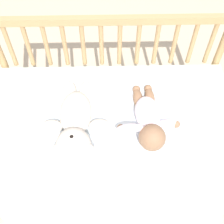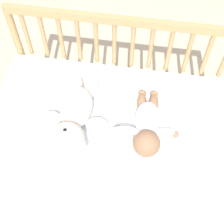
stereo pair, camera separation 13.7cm
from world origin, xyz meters
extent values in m
plane|color=#C6B293|center=(0.00, 0.00, 0.00)|extent=(12.00, 12.00, 0.00)
cube|color=silver|center=(0.00, 0.00, 0.22)|extent=(1.13, 0.64, 0.44)
cylinder|color=tan|center=(-0.55, 0.34, 0.36)|extent=(0.04, 0.04, 0.73)
cube|color=tan|center=(0.00, 0.34, 0.71)|extent=(1.10, 0.03, 0.04)
cylinder|color=tan|center=(-0.49, 0.34, 0.57)|extent=(0.02, 0.02, 0.26)
cylinder|color=tan|center=(-0.40, 0.34, 0.57)|extent=(0.02, 0.02, 0.26)
cylinder|color=tan|center=(-0.31, 0.34, 0.57)|extent=(0.02, 0.02, 0.26)
cylinder|color=tan|center=(-0.22, 0.34, 0.57)|extent=(0.02, 0.02, 0.26)
cylinder|color=tan|center=(-0.13, 0.34, 0.57)|extent=(0.02, 0.02, 0.26)
cylinder|color=tan|center=(-0.04, 0.34, 0.57)|extent=(0.02, 0.02, 0.26)
cylinder|color=tan|center=(0.04, 0.34, 0.57)|extent=(0.02, 0.02, 0.26)
cylinder|color=tan|center=(0.13, 0.34, 0.57)|extent=(0.02, 0.02, 0.26)
cylinder|color=tan|center=(0.22, 0.34, 0.57)|extent=(0.02, 0.02, 0.26)
cylinder|color=tan|center=(0.31, 0.34, 0.57)|extent=(0.02, 0.02, 0.26)
cylinder|color=tan|center=(0.40, 0.34, 0.57)|extent=(0.02, 0.02, 0.26)
cube|color=white|center=(-0.02, 0.00, 0.44)|extent=(0.82, 0.54, 0.01)
ellipsoid|color=silver|center=(-0.16, 0.00, 0.49)|extent=(0.14, 0.22, 0.12)
sphere|color=silver|center=(-0.16, -0.17, 0.51)|extent=(0.15, 0.15, 0.15)
sphere|color=tan|center=(-0.16, -0.17, 0.55)|extent=(0.06, 0.06, 0.06)
sphere|color=black|center=(-0.16, -0.17, 0.58)|extent=(0.02, 0.02, 0.02)
sphere|color=silver|center=(-0.10, -0.20, 0.51)|extent=(0.06, 0.06, 0.06)
sphere|color=silver|center=(-0.22, -0.20, 0.51)|extent=(0.06, 0.06, 0.06)
ellipsoid|color=silver|center=(-0.05, -0.05, 0.47)|extent=(0.10, 0.06, 0.06)
ellipsoid|color=silver|center=(-0.27, -0.05, 0.47)|extent=(0.10, 0.06, 0.06)
ellipsoid|color=silver|center=(-0.12, 0.14, 0.47)|extent=(0.07, 0.11, 0.07)
ellipsoid|color=silver|center=(-0.20, 0.14, 0.47)|extent=(0.07, 0.11, 0.07)
ellipsoid|color=white|center=(0.16, 0.00, 0.48)|extent=(0.12, 0.18, 0.09)
sphere|color=#936B4C|center=(0.17, -0.13, 0.49)|extent=(0.12, 0.12, 0.12)
ellipsoid|color=white|center=(0.25, -0.04, 0.46)|extent=(0.12, 0.05, 0.04)
ellipsoid|color=white|center=(0.07, -0.10, 0.51)|extent=(0.12, 0.05, 0.04)
sphere|color=#936B4C|center=(0.28, -0.05, 0.46)|extent=(0.03, 0.03, 0.03)
sphere|color=#936B4C|center=(0.04, -0.06, 0.46)|extent=(0.03, 0.03, 0.03)
ellipsoid|color=#936B4C|center=(0.18, 0.10, 0.46)|extent=(0.05, 0.12, 0.04)
ellipsoid|color=#936B4C|center=(0.12, 0.10, 0.46)|extent=(0.05, 0.12, 0.04)
sphere|color=#936B4C|center=(0.18, 0.16, 0.46)|extent=(0.04, 0.04, 0.04)
sphere|color=#936B4C|center=(0.12, 0.15, 0.46)|extent=(0.04, 0.04, 0.04)
camera|label=1|loc=(-0.02, -0.76, 1.63)|focal=50.00mm
camera|label=2|loc=(0.12, -0.75, 1.63)|focal=50.00mm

